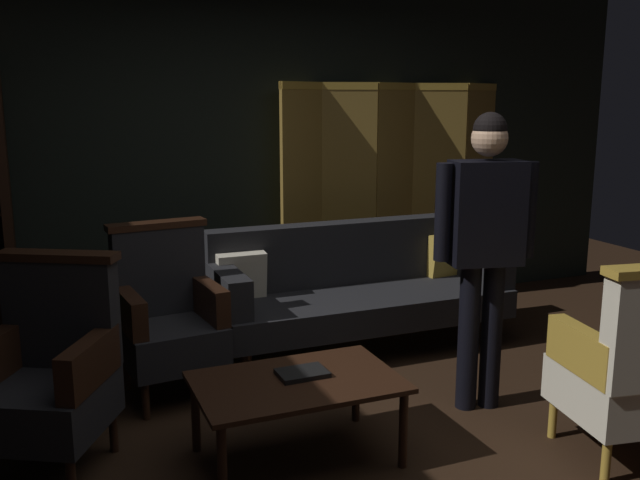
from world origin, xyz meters
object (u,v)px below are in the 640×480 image
(coffee_table, at_px, (297,389))
(potted_plant, at_px, (91,305))
(book_black_cloth, at_px, (302,373))
(standing_figure, at_px, (485,235))
(folding_screen, at_px, (394,192))
(armchair_gilt_accent, at_px, (634,367))
(armchair_wing_right, at_px, (168,316))
(velvet_couch, at_px, (356,285))
(armchair_wing_left, at_px, (49,371))

(coffee_table, xyz_separation_m, potted_plant, (-0.84, 1.71, 0.04))
(book_black_cloth, bearing_deg, potted_plant, 117.88)
(coffee_table, bearing_deg, standing_figure, 8.02)
(folding_screen, xyz_separation_m, coffee_table, (-1.72, -2.21, -0.61))
(standing_figure, relative_size, book_black_cloth, 6.97)
(armchair_gilt_accent, bearing_deg, armchair_wing_right, 139.23)
(potted_plant, bearing_deg, armchair_gilt_accent, -44.89)
(coffee_table, bearing_deg, folding_screen, 52.15)
(standing_figure, xyz_separation_m, book_black_cloth, (-1.14, -0.13, -0.59))
(armchair_wing_right, distance_m, book_black_cloth, 1.12)
(armchair_wing_right, bearing_deg, velvet_couch, 13.08)
(folding_screen, xyz_separation_m, potted_plant, (-2.55, -0.50, -0.57))
(armchair_wing_left, xyz_separation_m, book_black_cloth, (1.17, -0.35, -0.06))
(velvet_couch, height_order, potted_plant, velvet_couch)
(coffee_table, bearing_deg, book_black_cloth, 42.50)
(armchair_wing_left, height_order, standing_figure, standing_figure)
(standing_figure, xyz_separation_m, potted_plant, (-2.02, 1.54, -0.61))
(velvet_couch, bearing_deg, book_black_cloth, -124.74)
(standing_figure, distance_m, potted_plant, 2.61)
(velvet_couch, bearing_deg, coffee_table, -125.19)
(armchair_wing_left, relative_size, potted_plant, 1.42)
(coffee_table, height_order, armchair_wing_right, armchair_wing_right)
(folding_screen, relative_size, armchair_gilt_accent, 2.07)
(folding_screen, relative_size, potted_plant, 2.93)
(armchair_wing_right, bearing_deg, standing_figure, -28.43)
(coffee_table, xyz_separation_m, armchair_gilt_accent, (1.51, -0.64, 0.12))
(armchair_wing_right, distance_m, potted_plant, 0.77)
(book_black_cloth, bearing_deg, folding_screen, 52.36)
(coffee_table, distance_m, standing_figure, 1.36)
(standing_figure, height_order, potted_plant, standing_figure)
(velvet_couch, height_order, coffee_table, velvet_couch)
(potted_plant, bearing_deg, velvet_couch, -10.40)
(velvet_couch, distance_m, armchair_gilt_accent, 2.08)
(potted_plant, bearing_deg, armchair_wing_right, -58.83)
(coffee_table, distance_m, armchair_gilt_accent, 1.65)
(standing_figure, relative_size, potted_plant, 2.32)
(velvet_couch, height_order, standing_figure, standing_figure)
(velvet_couch, distance_m, standing_figure, 1.35)
(book_black_cloth, bearing_deg, velvet_couch, 55.26)
(armchair_wing_right, xyz_separation_m, potted_plant, (-0.40, 0.66, -0.07))
(coffee_table, distance_m, armchair_wing_right, 1.14)
(book_black_cloth, bearing_deg, armchair_wing_left, 163.25)
(book_black_cloth, bearing_deg, armchair_wing_right, 115.60)
(velvet_couch, height_order, book_black_cloth, velvet_couch)
(armchair_gilt_accent, height_order, book_black_cloth, armchair_gilt_accent)
(armchair_gilt_accent, height_order, armchair_wing_left, same)
(folding_screen, height_order, book_black_cloth, folding_screen)
(armchair_gilt_accent, relative_size, book_black_cloth, 4.26)
(folding_screen, height_order, coffee_table, folding_screen)
(coffee_table, height_order, standing_figure, standing_figure)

